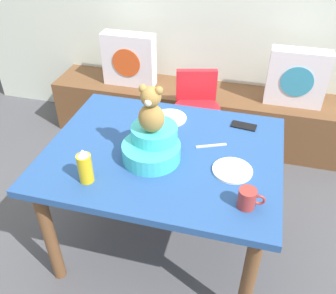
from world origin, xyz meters
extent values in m
plane|color=#4C4C51|center=(0.00, 0.00, 0.00)|extent=(8.00, 8.00, 0.00)
cube|color=brown|center=(0.00, 1.24, 0.23)|extent=(2.60, 0.44, 0.46)
cube|color=silver|center=(-0.63, 1.22, 0.68)|extent=(0.44, 0.14, 0.44)
cylinder|color=#D84C1E|center=(-0.63, 1.15, 0.68)|extent=(0.24, 0.01, 0.24)
cube|color=silver|center=(0.72, 1.22, 0.68)|extent=(0.44, 0.14, 0.44)
cylinder|color=teal|center=(0.72, 1.15, 0.68)|extent=(0.24, 0.01, 0.24)
cube|color=#746ABA|center=(-0.04, 1.24, 0.49)|extent=(0.20, 0.14, 0.07)
cube|color=#264C8C|center=(0.00, 0.00, 0.72)|extent=(1.25, 0.98, 0.04)
cylinder|color=brown|center=(-0.53, -0.40, 0.35)|extent=(0.07, 0.07, 0.70)
cylinder|color=brown|center=(0.53, -0.40, 0.35)|extent=(0.07, 0.07, 0.70)
cylinder|color=brown|center=(-0.53, 0.40, 0.35)|extent=(0.07, 0.07, 0.70)
cylinder|color=brown|center=(0.53, 0.40, 0.35)|extent=(0.07, 0.07, 0.70)
cylinder|color=red|center=(0.04, 0.79, 0.51)|extent=(0.34, 0.34, 0.10)
cube|color=red|center=(0.00, 0.93, 0.67)|extent=(0.30, 0.13, 0.24)
cube|color=white|center=(0.08, 0.62, 0.58)|extent=(0.34, 0.27, 0.02)
cylinder|color=silver|center=(-0.10, 0.65, 0.23)|extent=(0.03, 0.03, 0.46)
cylinder|color=silver|center=(0.18, 0.65, 0.23)|extent=(0.03, 0.03, 0.46)
cylinder|color=silver|center=(-0.10, 0.93, 0.23)|extent=(0.03, 0.03, 0.46)
cylinder|color=silver|center=(0.18, 0.93, 0.23)|extent=(0.03, 0.03, 0.46)
cylinder|color=#3DC3CA|center=(-0.04, -0.08, 0.79)|extent=(0.30, 0.30, 0.09)
cylinder|color=#3DC3CA|center=(-0.04, -0.02, 0.86)|extent=(0.24, 0.24, 0.07)
ellipsoid|color=#A0793D|center=(-0.04, -0.06, 0.97)|extent=(0.13, 0.11, 0.15)
sphere|color=#A0793D|center=(-0.04, -0.06, 1.09)|extent=(0.10, 0.10, 0.10)
sphere|color=beige|center=(-0.04, -0.11, 1.08)|extent=(0.04, 0.04, 0.04)
sphere|color=#A0793D|center=(-0.08, -0.06, 1.13)|extent=(0.04, 0.04, 0.04)
sphere|color=#A0793D|center=(0.00, -0.06, 1.13)|extent=(0.04, 0.04, 0.04)
cylinder|color=gold|center=(-0.29, -0.32, 0.81)|extent=(0.07, 0.07, 0.15)
cone|color=white|center=(-0.29, -0.32, 0.91)|extent=(0.06, 0.06, 0.03)
cylinder|color=#9E332D|center=(0.46, -0.30, 0.79)|extent=(0.08, 0.08, 0.09)
torus|color=#9E332D|center=(0.51, -0.30, 0.79)|extent=(0.06, 0.01, 0.06)
cylinder|color=white|center=(0.38, -0.08, 0.75)|extent=(0.20, 0.20, 0.01)
cylinder|color=white|center=(-0.04, 0.31, 0.75)|extent=(0.20, 0.20, 0.01)
cube|color=black|center=(0.39, 0.34, 0.74)|extent=(0.15, 0.09, 0.01)
cube|color=silver|center=(0.24, 0.10, 0.74)|extent=(0.16, 0.08, 0.01)
camera|label=1|loc=(0.42, -1.50, 1.92)|focal=39.07mm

